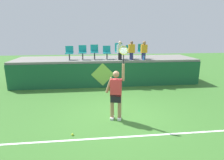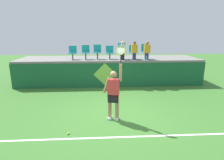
{
  "view_description": "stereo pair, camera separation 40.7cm",
  "coord_description": "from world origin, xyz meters",
  "px_view_note": "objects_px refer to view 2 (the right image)",
  "views": [
    {
      "loc": [
        -0.92,
        -6.28,
        2.96
      ],
      "look_at": [
        -0.05,
        1.31,
        1.02
      ],
      "focal_mm": 29.79,
      "sensor_mm": 36.0,
      "label": 1
    },
    {
      "loc": [
        -0.52,
        -6.32,
        2.96
      ],
      "look_at": [
        -0.05,
        1.31,
        1.02
      ],
      "focal_mm": 29.79,
      "sensor_mm": 36.0,
      "label": 2
    }
  ],
  "objects_px": {
    "stadium_chair_4": "(122,50)",
    "spectator_1": "(134,50)",
    "spectator_0": "(147,50)",
    "stadium_chair_0": "(73,52)",
    "stadium_chair_3": "(110,52)",
    "tennis_player": "(114,93)",
    "stadium_chair_2": "(97,51)",
    "water_bottle": "(147,58)",
    "spectator_2": "(123,50)",
    "tennis_ball": "(68,133)",
    "stadium_chair_1": "(86,51)",
    "stadium_chair_5": "(133,51)",
    "stadium_chair_6": "(145,50)"
  },
  "relations": [
    {
      "from": "stadium_chair_3",
      "to": "spectator_1",
      "type": "distance_m",
      "value": 1.43
    },
    {
      "from": "tennis_ball",
      "to": "stadium_chair_2",
      "type": "height_order",
      "value": "stadium_chair_2"
    },
    {
      "from": "stadium_chair_4",
      "to": "spectator_1",
      "type": "distance_m",
      "value": 0.79
    },
    {
      "from": "stadium_chair_6",
      "to": "spectator_2",
      "type": "height_order",
      "value": "spectator_2"
    },
    {
      "from": "stadium_chair_4",
      "to": "spectator_1",
      "type": "bearing_deg",
      "value": -33.96
    },
    {
      "from": "tennis_ball",
      "to": "stadium_chair_5",
      "type": "bearing_deg",
      "value": 63.14
    },
    {
      "from": "spectator_1",
      "to": "spectator_0",
      "type": "bearing_deg",
      "value": 0.41
    },
    {
      "from": "tennis_ball",
      "to": "stadium_chair_0",
      "type": "xyz_separation_m",
      "value": [
        -0.59,
        5.72,
        1.87
      ]
    },
    {
      "from": "tennis_player",
      "to": "stadium_chair_3",
      "type": "relative_size",
      "value": 3.34
    },
    {
      "from": "water_bottle",
      "to": "stadium_chair_4",
      "type": "height_order",
      "value": "stadium_chair_4"
    },
    {
      "from": "spectator_0",
      "to": "stadium_chair_0",
      "type": "bearing_deg",
      "value": 174.21
    },
    {
      "from": "water_bottle",
      "to": "spectator_0",
      "type": "height_order",
      "value": "spectator_0"
    },
    {
      "from": "water_bottle",
      "to": "stadium_chair_1",
      "type": "distance_m",
      "value": 3.48
    },
    {
      "from": "spectator_0",
      "to": "spectator_1",
      "type": "bearing_deg",
      "value": -179.59
    },
    {
      "from": "water_bottle",
      "to": "spectator_2",
      "type": "distance_m",
      "value": 1.4
    },
    {
      "from": "water_bottle",
      "to": "stadium_chair_6",
      "type": "bearing_deg",
      "value": 84.85
    },
    {
      "from": "stadium_chair_0",
      "to": "spectator_1",
      "type": "relative_size",
      "value": 0.74
    },
    {
      "from": "spectator_0",
      "to": "tennis_player",
      "type": "bearing_deg",
      "value": -116.62
    },
    {
      "from": "stadium_chair_3",
      "to": "tennis_player",
      "type": "bearing_deg",
      "value": -91.28
    },
    {
      "from": "stadium_chair_3",
      "to": "spectator_2",
      "type": "height_order",
      "value": "spectator_2"
    },
    {
      "from": "stadium_chair_1",
      "to": "stadium_chair_5",
      "type": "xyz_separation_m",
      "value": [
        2.75,
        -0.0,
        -0.01
      ]
    },
    {
      "from": "stadium_chair_3",
      "to": "spectator_0",
      "type": "height_order",
      "value": "spectator_0"
    },
    {
      "from": "water_bottle",
      "to": "stadium_chair_0",
      "type": "bearing_deg",
      "value": 171.28
    },
    {
      "from": "stadium_chair_3",
      "to": "spectator_1",
      "type": "bearing_deg",
      "value": -17.63
    },
    {
      "from": "water_bottle",
      "to": "spectator_1",
      "type": "relative_size",
      "value": 0.23
    },
    {
      "from": "stadium_chair_2",
      "to": "spectator_0",
      "type": "relative_size",
      "value": 0.8
    },
    {
      "from": "water_bottle",
      "to": "spectator_1",
      "type": "height_order",
      "value": "spectator_1"
    },
    {
      "from": "stadium_chair_1",
      "to": "stadium_chair_3",
      "type": "height_order",
      "value": "stadium_chair_1"
    },
    {
      "from": "tennis_ball",
      "to": "spectator_0",
      "type": "relative_size",
      "value": 0.06
    },
    {
      "from": "spectator_1",
      "to": "spectator_2",
      "type": "bearing_deg",
      "value": 178.73
    },
    {
      "from": "spectator_1",
      "to": "spectator_2",
      "type": "height_order",
      "value": "spectator_2"
    },
    {
      "from": "stadium_chair_0",
      "to": "stadium_chair_5",
      "type": "xyz_separation_m",
      "value": [
        3.49,
        0.0,
        0.02
      ]
    },
    {
      "from": "tennis_player",
      "to": "spectator_2",
      "type": "xyz_separation_m",
      "value": [
        0.81,
        4.37,
        1.05
      ]
    },
    {
      "from": "water_bottle",
      "to": "stadium_chair_2",
      "type": "relative_size",
      "value": 0.29
    },
    {
      "from": "stadium_chair_1",
      "to": "stadium_chair_6",
      "type": "bearing_deg",
      "value": 0.05
    },
    {
      "from": "stadium_chair_3",
      "to": "stadium_chair_4",
      "type": "xyz_separation_m",
      "value": [
        0.71,
        0.01,
        0.08
      ]
    },
    {
      "from": "stadium_chair_6",
      "to": "spectator_0",
      "type": "distance_m",
      "value": 0.43
    },
    {
      "from": "tennis_ball",
      "to": "tennis_player",
      "type": "bearing_deg",
      "value": 33.08
    },
    {
      "from": "stadium_chair_5",
      "to": "stadium_chair_6",
      "type": "bearing_deg",
      "value": 0.28
    },
    {
      "from": "tennis_player",
      "to": "stadium_chair_0",
      "type": "xyz_separation_m",
      "value": [
        -2.02,
        4.79,
        0.93
      ]
    },
    {
      "from": "stadium_chair_0",
      "to": "stadium_chair_2",
      "type": "xyz_separation_m",
      "value": [
        1.42,
        0.0,
        0.04
      ]
    },
    {
      "from": "stadium_chair_4",
      "to": "spectator_2",
      "type": "bearing_deg",
      "value": -90.0
    },
    {
      "from": "stadium_chair_2",
      "to": "spectator_0",
      "type": "height_order",
      "value": "spectator_0"
    },
    {
      "from": "stadium_chair_4",
      "to": "stadium_chair_6",
      "type": "bearing_deg",
      "value": -0.28
    },
    {
      "from": "stadium_chair_1",
      "to": "stadium_chair_5",
      "type": "height_order",
      "value": "stadium_chair_1"
    },
    {
      "from": "stadium_chair_1",
      "to": "stadium_chair_4",
      "type": "xyz_separation_m",
      "value": [
        2.09,
        0.01,
        0.05
      ]
    },
    {
      "from": "stadium_chair_6",
      "to": "spectator_0",
      "type": "relative_size",
      "value": 0.82
    },
    {
      "from": "tennis_player",
      "to": "stadium_chair_1",
      "type": "distance_m",
      "value": 5.05
    },
    {
      "from": "tennis_player",
      "to": "stadium_chair_3",
      "type": "bearing_deg",
      "value": 88.72
    },
    {
      "from": "water_bottle",
      "to": "stadium_chair_4",
      "type": "bearing_deg",
      "value": 153.83
    }
  ]
}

